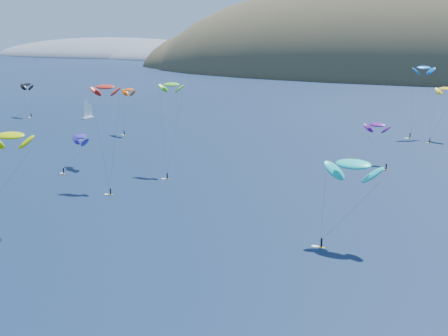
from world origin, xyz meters
TOP-DOWN VIEW (x-y plane):
  - headland at (-445.26, 750.08)m, footprint 460.00×250.00m
  - sailboat at (-102.41, 184.14)m, footprint 7.93×6.88m
  - kitesurfer_1 at (-62.35, 156.92)m, footprint 8.94×8.32m
  - kitesurfer_2 at (-19.64, 47.21)m, footprint 11.25×10.45m
  - kitesurfer_3 at (-15.88, 106.97)m, footprint 8.09×11.98m
  - kitesurfer_4 at (41.56, 197.11)m, footprint 9.36×10.38m
  - kitesurfer_5 at (45.35, 65.94)m, footprint 11.25×7.75m
  - kitesurfer_6 at (35.55, 142.42)m, footprint 9.95×12.24m
  - kitesurfer_9 at (-22.88, 85.14)m, footprint 10.55×10.84m
  - kitesurfer_10 at (-42.89, 100.24)m, footprint 9.60×14.38m
  - kitesurfer_11 at (49.86, 194.31)m, footprint 8.86×14.28m
  - kitesurfer_12 at (-132.09, 179.11)m, footprint 9.82×6.70m

SIDE VIEW (x-z plane):
  - headland at x=-445.26m, z-range -33.36..26.64m
  - sailboat at x=-102.41m, z-range -4.09..5.84m
  - kitesurfer_10 at x=-42.89m, z-range 3.37..15.05m
  - kitesurfer_6 at x=35.55m, z-range 4.72..18.71m
  - kitesurfer_12 at x=-132.09m, z-range 6.18..23.63m
  - kitesurfer_5 at x=45.35m, z-range 6.31..24.96m
  - kitesurfer_1 at x=-62.35m, z-range 7.43..26.89m
  - kitesurfer_11 at x=49.86m, z-range 8.20..29.22m
  - kitesurfer_2 at x=-19.64m, z-range 8.44..30.36m
  - kitesurfer_3 at x=-15.88m, z-range 11.38..38.35m
  - kitesurfer_9 at x=-22.88m, z-range 11.78..39.76m
  - kitesurfer_4 at x=41.56m, z-range 11.71..40.13m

